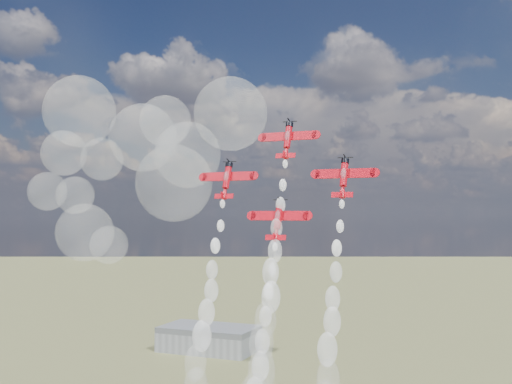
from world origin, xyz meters
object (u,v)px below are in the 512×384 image
at_px(hangar, 209,338).
at_px(plane_left, 227,179).
at_px(plane_lead, 288,139).
at_px(plane_slot, 278,219).
at_px(plane_right, 344,177).

bearing_deg(hangar, plane_left, -62.23).
bearing_deg(plane_lead, plane_slot, -90.00).
xyz_separation_m(hangar, plane_right, (116.16, -172.48, 73.99)).
bearing_deg(plane_lead, plane_right, -13.24).
height_order(plane_right, plane_slot, plane_right).
distance_m(plane_lead, plane_slot, 17.73).
relative_size(plane_lead, plane_left, 1.00).
bearing_deg(plane_slot, hangar, 120.53).
bearing_deg(plane_lead, hangar, 121.41).
xyz_separation_m(hangar, plane_lead, (103.50, -169.50, 82.34)).
distance_m(plane_lead, plane_left, 15.46).
relative_size(hangar, plane_right, 4.18).
distance_m(hangar, plane_right, 220.72).
distance_m(plane_lead, plane_right, 15.46).
relative_size(plane_lead, plane_slot, 1.00).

